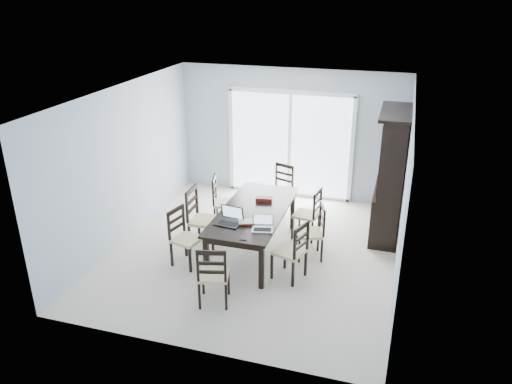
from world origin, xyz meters
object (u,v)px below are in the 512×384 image
chair_right_mid (315,226)px  chair_left_mid (199,212)px  chair_left_far (220,196)px  game_box (264,199)px  chair_end_near (213,270)px  chair_right_far (311,209)px  cell_phone (243,239)px  laptop_silver (263,227)px  hot_tub (262,157)px  dining_table (254,214)px  chair_end_far (281,183)px  chair_left_near (182,231)px  chair_right_near (295,245)px  laptop_dark (228,220)px  china_hutch (390,177)px

chair_right_mid → chair_left_mid: bearing=77.1°
chair_left_far → game_box: chair_left_far is taller
chair_left_mid → chair_left_far: 0.84m
chair_end_near → chair_right_mid: bearing=43.6°
chair_right_far → chair_end_near: bearing=167.1°
chair_left_mid → chair_end_near: 1.71m
cell_phone → laptop_silver: bearing=52.4°
game_box → hot_tub: 3.20m
chair_right_mid → chair_end_near: bearing=128.8°
chair_left_mid → game_box: (0.97, 0.47, 0.15)m
game_box → chair_left_mid: bearing=-154.1°
dining_table → chair_end_far: (0.04, 1.66, -0.11)m
dining_table → chair_left_mid: 0.91m
chair_left_mid → chair_right_mid: size_ratio=1.15×
chair_end_near → chair_left_far: bearing=93.8°
laptop_silver → chair_end_near: bearing=-126.3°
chair_left_mid → chair_end_far: 2.00m
dining_table → game_box: size_ratio=8.22×
chair_left_far → chair_end_near: size_ratio=1.02×
chair_left_near → chair_right_mid: 2.09m
chair_right_near → hot_tub: 4.39m
chair_left_mid → chair_right_near: (1.73, -0.54, -0.06)m
chair_left_near → game_box: chair_left_near is taller
laptop_silver → game_box: size_ratio=1.31×
dining_table → laptop_silver: bearing=-62.7°
laptop_silver → hot_tub: 4.25m
chair_left_mid → chair_right_near: chair_left_mid is taller
chair_right_near → chair_right_mid: size_ratio=1.03×
dining_table → hot_tub: 3.53m
chair_right_far → laptop_dark: size_ratio=2.68×
chair_left_far → laptop_silver: (1.18, -1.38, 0.23)m
chair_end_near → laptop_silver: size_ratio=3.03×
chair_left_mid → laptop_dark: bearing=53.4°
chair_left_near → chair_end_far: size_ratio=0.99×
chair_right_mid → laptop_dark: size_ratio=2.68×
chair_left_far → hot_tub: bearing=165.5°
cell_phone → hot_tub: (-1.00, 4.42, -0.32)m
chair_left_near → chair_left_mid: (0.05, 0.56, 0.07)m
laptop_dark → laptop_silver: laptop_dark is taller
chair_left_mid → chair_right_mid: (1.89, 0.21, -0.08)m
chair_right_mid → laptop_silver: bearing=120.0°
laptop_dark → chair_left_near: bearing=-169.3°
dining_table → chair_right_near: chair_right_near is taller
chair_left_far → chair_right_mid: (1.83, -0.63, -0.02)m
chair_left_mid → laptop_dark: 0.87m
chair_left_near → chair_right_far: 2.23m
cell_phone → chair_left_near: bearing=152.3°
china_hutch → chair_left_near: (-2.98, -1.91, -0.51)m
hot_tub → chair_end_near: bearing=-81.3°
chair_left_near → chair_end_near: (0.87, -0.93, -0.00)m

